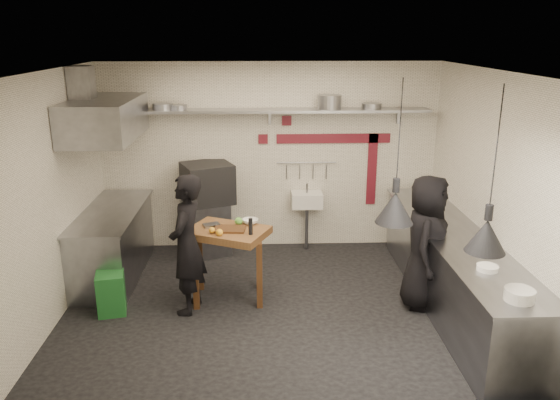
{
  "coord_description": "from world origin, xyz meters",
  "views": [
    {
      "loc": [
        -0.15,
        -5.91,
        3.2
      ],
      "look_at": [
        0.08,
        0.3,
        1.28
      ],
      "focal_mm": 35.0,
      "sensor_mm": 36.0,
      "label": 1
    }
  ],
  "objects_px": {
    "chef_left": "(187,245)",
    "combi_oven": "(207,183)",
    "prep_table": "(229,264)",
    "oven_stand": "(206,228)",
    "green_bin": "(111,293)",
    "chef_right": "(426,242)"
  },
  "relations": [
    {
      "from": "oven_stand",
      "to": "chef_left",
      "type": "xyz_separation_m",
      "value": [
        -0.05,
        -1.75,
        0.44
      ]
    },
    {
      "from": "green_bin",
      "to": "chef_right",
      "type": "bearing_deg",
      "value": 0.92
    },
    {
      "from": "combi_oven",
      "to": "chef_right",
      "type": "height_order",
      "value": "chef_right"
    },
    {
      "from": "prep_table",
      "to": "chef_left",
      "type": "bearing_deg",
      "value": -123.81
    },
    {
      "from": "oven_stand",
      "to": "chef_right",
      "type": "bearing_deg",
      "value": -54.83
    },
    {
      "from": "green_bin",
      "to": "chef_right",
      "type": "height_order",
      "value": "chef_right"
    },
    {
      "from": "oven_stand",
      "to": "green_bin",
      "type": "height_order",
      "value": "oven_stand"
    },
    {
      "from": "green_bin",
      "to": "chef_right",
      "type": "distance_m",
      "value": 3.77
    },
    {
      "from": "oven_stand",
      "to": "combi_oven",
      "type": "relative_size",
      "value": 1.2
    },
    {
      "from": "prep_table",
      "to": "green_bin",
      "type": "bearing_deg",
      "value": -142.09
    },
    {
      "from": "green_bin",
      "to": "chef_left",
      "type": "distance_m",
      "value": 1.09
    },
    {
      "from": "oven_stand",
      "to": "prep_table",
      "type": "distance_m",
      "value": 1.52
    },
    {
      "from": "green_bin",
      "to": "prep_table",
      "type": "xyz_separation_m",
      "value": [
        1.37,
        0.32,
        0.21
      ]
    },
    {
      "from": "chef_right",
      "to": "prep_table",
      "type": "bearing_deg",
      "value": 105.22
    },
    {
      "from": "green_bin",
      "to": "combi_oven",
      "type": "bearing_deg",
      "value": 61.06
    },
    {
      "from": "combi_oven",
      "to": "green_bin",
      "type": "distance_m",
      "value": 2.24
    },
    {
      "from": "chef_left",
      "to": "oven_stand",
      "type": "bearing_deg",
      "value": -170.38
    },
    {
      "from": "chef_left",
      "to": "combi_oven",
      "type": "bearing_deg",
      "value": -171.81
    },
    {
      "from": "green_bin",
      "to": "prep_table",
      "type": "distance_m",
      "value": 1.42
    },
    {
      "from": "prep_table",
      "to": "chef_left",
      "type": "relative_size",
      "value": 0.55
    },
    {
      "from": "oven_stand",
      "to": "chef_left",
      "type": "bearing_deg",
      "value": -114.31
    },
    {
      "from": "oven_stand",
      "to": "chef_left",
      "type": "distance_m",
      "value": 1.8
    }
  ]
}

